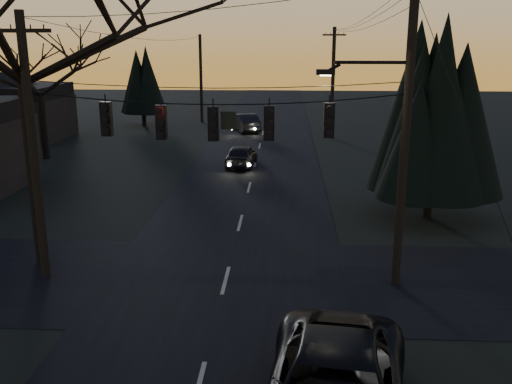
# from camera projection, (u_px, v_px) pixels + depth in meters

# --- Properties ---
(main_road) EXTENTS (8.00, 120.00, 0.02)m
(main_road) POSITION_uv_depth(u_px,v_px,m) (247.00, 198.00, 28.32)
(main_road) COLOR black
(main_road) RESTS_ON ground
(cross_road) EXTENTS (60.00, 7.00, 0.02)m
(cross_road) POSITION_uv_depth(u_px,v_px,m) (226.00, 280.00, 18.68)
(cross_road) COLOR black
(cross_road) RESTS_ON ground
(utility_pole_right) EXTENTS (5.00, 0.30, 10.00)m
(utility_pole_right) POSITION_uv_depth(u_px,v_px,m) (395.00, 284.00, 18.40)
(utility_pole_right) COLOR black
(utility_pole_right) RESTS_ON ground
(utility_pole_left) EXTENTS (1.80, 0.30, 8.50)m
(utility_pole_left) POSITION_uv_depth(u_px,v_px,m) (47.00, 277.00, 18.99)
(utility_pole_left) COLOR black
(utility_pole_left) RESTS_ON ground
(utility_pole_far_r) EXTENTS (1.80, 0.30, 8.50)m
(utility_pole_far_r) POSITION_uv_depth(u_px,v_px,m) (331.00, 138.00, 45.39)
(utility_pole_far_r) COLOR black
(utility_pole_far_r) RESTS_ON ground
(utility_pole_far_l) EXTENTS (0.30, 0.30, 8.00)m
(utility_pole_far_l) POSITION_uv_depth(u_px,v_px,m) (202.00, 122.00, 53.68)
(utility_pole_far_l) COLOR black
(utility_pole_far_l) RESTS_ON ground
(span_signal_assembly) EXTENTS (11.50, 0.44, 1.59)m
(span_signal_assembly) POSITION_uv_depth(u_px,v_px,m) (215.00, 121.00, 17.32)
(span_signal_assembly) COLOR black
(span_signal_assembly) RESTS_ON ground
(bare_tree_left) EXTENTS (9.95, 9.95, 12.56)m
(bare_tree_left) POSITION_uv_depth(u_px,v_px,m) (15.00, 2.00, 17.77)
(bare_tree_left) COLOR black
(bare_tree_left) RESTS_ON ground
(evergreen_right) EXTENTS (4.44, 4.44, 8.67)m
(evergreen_right) POSITION_uv_depth(u_px,v_px,m) (436.00, 106.00, 23.95)
(evergreen_right) COLOR black
(evergreen_right) RESTS_ON ground
(bare_tree_dist) EXTENTS (7.83, 7.83, 8.27)m
(bare_tree_dist) POSITION_uv_depth(u_px,v_px,m) (38.00, 69.00, 36.07)
(bare_tree_dist) COLOR black
(bare_tree_dist) RESTS_ON ground
(evergreen_dist) EXTENTS (3.39, 3.39, 6.19)m
(evergreen_dist) POSITION_uv_depth(u_px,v_px,m) (142.00, 84.00, 50.52)
(evergreen_dist) COLOR black
(evergreen_dist) RESTS_ON ground
(house_left_far) EXTENTS (9.00, 7.00, 5.20)m
(house_left_far) POSITION_uv_depth(u_px,v_px,m) (3.00, 106.00, 44.07)
(house_left_far) COLOR black
(house_left_far) RESTS_ON ground
(sedan_oncoming_a) EXTENTS (1.95, 4.11, 1.36)m
(sedan_oncoming_a) POSITION_uv_depth(u_px,v_px,m) (242.00, 156.00, 35.07)
(sedan_oncoming_a) COLOR black
(sedan_oncoming_a) RESTS_ON ground
(sedan_oncoming_b) EXTENTS (2.96, 4.79, 1.49)m
(sedan_oncoming_b) POSITION_uv_depth(u_px,v_px,m) (245.00, 123.00, 48.21)
(sedan_oncoming_b) COLOR black
(sedan_oncoming_b) RESTS_ON ground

